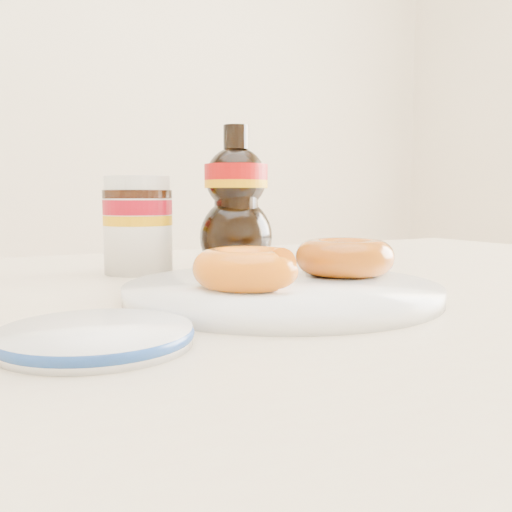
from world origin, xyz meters
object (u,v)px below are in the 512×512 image
dining_table (260,371)px  blue_rim_saucer (96,336)px  nutella_jar (138,221)px  donut_whole (345,257)px  syrup_bottle (236,199)px  plate (282,290)px  donut_bitten (248,268)px

dining_table → blue_rim_saucer: 0.26m
nutella_jar → blue_rim_saucer: bearing=-111.0°
donut_whole → syrup_bottle: size_ratio=0.56×
nutella_jar → blue_rim_saucer: (-0.12, -0.33, -0.06)m
donut_whole → syrup_bottle: 0.18m
syrup_bottle → plate: bearing=-103.9°
dining_table → syrup_bottle: bearing=73.2°
plate → nutella_jar: (-0.06, 0.24, 0.06)m
dining_table → blue_rim_saucer: size_ratio=11.35×
dining_table → nutella_jar: size_ratio=11.84×
donut_bitten → dining_table: bearing=52.5°
dining_table → donut_bitten: 0.13m
plate → nutella_jar: 0.25m
plate → syrup_bottle: syrup_bottle is taller
donut_bitten → syrup_bottle: (0.08, 0.20, 0.06)m
donut_bitten → nutella_jar: bearing=95.8°
plate → donut_whole: size_ratio=2.86×
dining_table → plate: bearing=-95.4°
plate → syrup_bottle: 0.21m
plate → nutella_jar: size_ratio=2.44×
dining_table → nutella_jar: nutella_jar is taller
dining_table → plate: 0.10m
plate → donut_whole: 0.09m
donut_bitten → donut_whole: (0.13, 0.03, 0.00)m
dining_table → donut_bitten: size_ratio=14.34×
dining_table → syrup_bottle: 0.23m
dining_table → nutella_jar: (-0.07, 0.18, 0.15)m
syrup_bottle → blue_rim_saucer: bearing=-130.1°
nutella_jar → syrup_bottle: 0.12m
syrup_bottle → blue_rim_saucer: 0.38m
donut_bitten → donut_whole: donut_whole is taller
blue_rim_saucer → donut_bitten: bearing=29.0°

